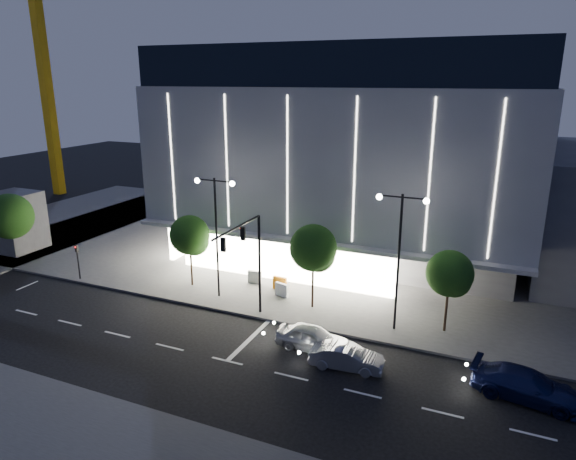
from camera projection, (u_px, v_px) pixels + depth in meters
The scene contains 18 objects.
ground at pixel (211, 342), 31.55m from camera, with size 160.00×160.00×0.00m, color black.
sidewalk_museum at pixel (383, 242), 50.74m from camera, with size 70.00×40.00×0.15m, color #474747.
sidewalk_west at pixel (8, 238), 51.76m from camera, with size 16.00×50.00×0.15m, color #474747.
museum at pixel (362, 150), 47.40m from camera, with size 30.00×25.80×18.00m.
traffic_mast at pixel (249, 251), 32.68m from camera, with size 0.33×5.89×7.07m.
street_lamp_west at pixel (216, 220), 36.28m from camera, with size 3.16×0.36×9.00m.
street_lamp_east at pixel (400, 243), 31.32m from camera, with size 3.16×0.36×9.00m.
ped_signal_far at pixel (78, 258), 40.69m from camera, with size 0.22×0.24×3.00m.
tower_crane at pixel (46, 38), 65.95m from camera, with size 32.00×2.00×28.50m.
tree_left at pixel (190, 237), 38.86m from camera, with size 3.02×3.02×5.72m.
tree_mid at pixel (314, 250), 34.96m from camera, with size 3.25×3.25×6.15m.
tree_right at pixel (450, 276), 31.66m from camera, with size 2.91×2.91×5.51m.
car_lead at pixel (312, 338), 30.56m from camera, with size 1.77×4.41×1.50m, color #A1A3A8.
car_second at pixel (347, 357), 28.58m from camera, with size 1.43×4.11×1.35m, color #ABACB3.
car_third at pixel (527, 385), 25.79m from camera, with size 2.16×5.31×1.54m, color #131A49.
barrier_b at pixel (255, 277), 40.17m from camera, with size 1.10×0.25×1.00m, color #BABABA.
barrier_c at pixel (280, 283), 38.95m from camera, with size 1.10×0.25×1.00m, color #C86A0B.
barrier_d at pixel (282, 290), 37.76m from camera, with size 1.10×0.25×1.00m, color white.
Camera 1 is at (15.59, -24.07, 15.61)m, focal length 32.00 mm.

